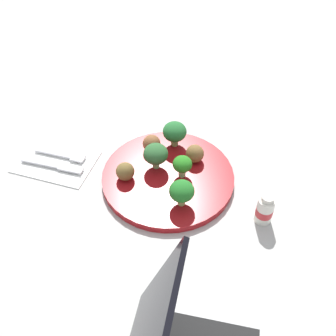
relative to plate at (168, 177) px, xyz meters
The scene contains 13 objects.
ground_plane 0.01m from the plate, ahead, with size 4.00×4.00×0.00m, color #B2B2AD.
plate is the anchor object (origin of this frame).
broccoli_floret_back_right 0.09m from the plate, 57.29° to the right, with size 0.05×0.05×0.06m.
broccoli_floret_mid_left 0.05m from the plate, 11.12° to the left, with size 0.04×0.04×0.05m.
broccoli_floret_front_right 0.06m from the plate, 151.66° to the left, with size 0.05×0.05×0.06m.
broccoli_floret_back_left 0.11m from the plate, 95.39° to the left, with size 0.05×0.05×0.06m.
meatball_far_rim 0.08m from the plate, 51.20° to the left, with size 0.04×0.04×0.04m, color brown.
meatball_mid_left 0.09m from the plate, 129.67° to the left, with size 0.04×0.04×0.04m, color brown.
meatball_front_right 0.09m from the plate, 159.62° to the right, with size 0.04×0.04×0.04m, color brown.
napkin 0.26m from the plate, behind, with size 0.17×0.12×0.01m, color white.
fork 0.25m from the plate, behind, with size 0.12×0.02×0.01m.
knife 0.25m from the plate, behind, with size 0.15×0.02×0.01m.
yogurt_bottle 0.21m from the plate, 15.93° to the right, with size 0.03×0.03×0.07m.
Camera 1 is at (0.14, -0.57, 0.63)m, focal length 42.78 mm.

